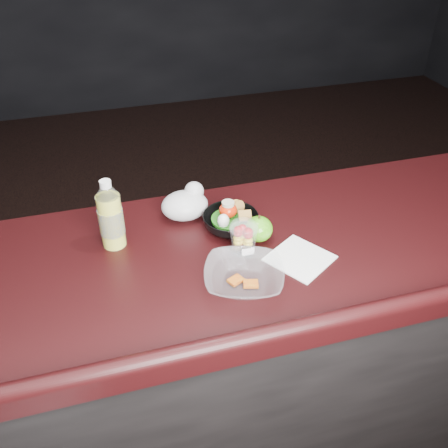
{
  "coord_description": "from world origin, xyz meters",
  "views": [
    {
      "loc": [
        -0.29,
        -0.8,
        1.94
      ],
      "look_at": [
        0.04,
        0.33,
        1.1
      ],
      "focal_mm": 40.0,
      "sensor_mm": 36.0,
      "label": 1
    }
  ],
  "objects_px": {
    "lemonade_bottle": "(111,219)",
    "fruit_cup": "(244,238)",
    "snack_bowl": "(230,221)",
    "takeout_bowl": "(244,277)",
    "green_apple": "(259,229)"
  },
  "relations": [
    {
      "from": "lemonade_bottle",
      "to": "green_apple",
      "type": "bearing_deg",
      "value": -12.98
    },
    {
      "from": "lemonade_bottle",
      "to": "fruit_cup",
      "type": "distance_m",
      "value": 0.39
    },
    {
      "from": "fruit_cup",
      "to": "green_apple",
      "type": "relative_size",
      "value": 1.37
    },
    {
      "from": "lemonade_bottle",
      "to": "green_apple",
      "type": "xyz_separation_m",
      "value": [
        0.42,
        -0.1,
        -0.05
      ]
    },
    {
      "from": "lemonade_bottle",
      "to": "green_apple",
      "type": "relative_size",
      "value": 2.51
    },
    {
      "from": "fruit_cup",
      "to": "snack_bowl",
      "type": "bearing_deg",
      "value": 90.54
    },
    {
      "from": "green_apple",
      "to": "snack_bowl",
      "type": "height_order",
      "value": "snack_bowl"
    },
    {
      "from": "fruit_cup",
      "to": "snack_bowl",
      "type": "height_order",
      "value": "fruit_cup"
    },
    {
      "from": "lemonade_bottle",
      "to": "snack_bowl",
      "type": "height_order",
      "value": "lemonade_bottle"
    },
    {
      "from": "snack_bowl",
      "to": "takeout_bowl",
      "type": "relative_size",
      "value": 0.83
    },
    {
      "from": "lemonade_bottle",
      "to": "snack_bowl",
      "type": "bearing_deg",
      "value": -3.84
    },
    {
      "from": "snack_bowl",
      "to": "green_apple",
      "type": "bearing_deg",
      "value": -47.43
    },
    {
      "from": "fruit_cup",
      "to": "takeout_bowl",
      "type": "bearing_deg",
      "value": -107.36
    },
    {
      "from": "lemonade_bottle",
      "to": "fruit_cup",
      "type": "bearing_deg",
      "value": -23.34
    },
    {
      "from": "fruit_cup",
      "to": "takeout_bowl",
      "type": "relative_size",
      "value": 0.44
    }
  ]
}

